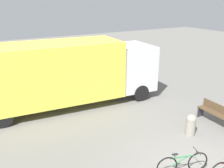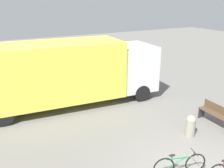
# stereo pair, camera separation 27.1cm
# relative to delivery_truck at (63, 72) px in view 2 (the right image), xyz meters

# --- Properties ---
(delivery_truck) EXTENTS (9.64, 3.22, 3.19)m
(delivery_truck) POSITION_rel_delivery_truck_xyz_m (0.00, 0.00, 0.00)
(delivery_truck) COLOR #EAE04C
(delivery_truck) RESTS_ON ground
(park_bench) EXTENTS (0.49, 1.96, 0.87)m
(park_bench) POSITION_rel_delivery_truck_xyz_m (5.05, -5.23, -1.25)
(park_bench) COLOR brown
(park_bench) RESTS_ON ground
(bicycle_middle) EXTENTS (1.66, 0.60, 0.76)m
(bicycle_middle) POSITION_rel_delivery_truck_xyz_m (1.43, -6.79, -1.39)
(bicycle_middle) COLOR black
(bicycle_middle) RESTS_ON ground
(bollard_near_bench) EXTENTS (0.40, 0.40, 0.88)m
(bollard_near_bench) POSITION_rel_delivery_truck_xyz_m (3.42, -5.23, -1.28)
(bollard_near_bench) COLOR gray
(bollard_near_bench) RESTS_ON ground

